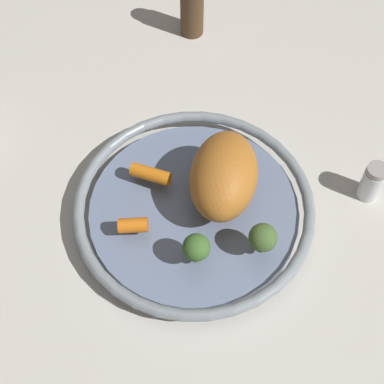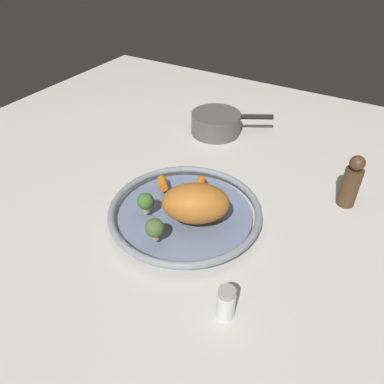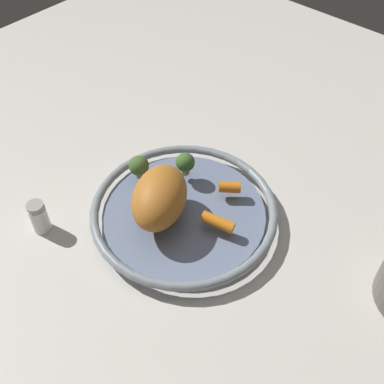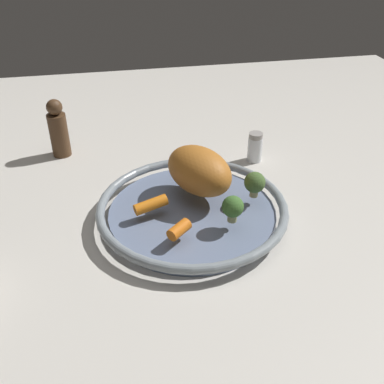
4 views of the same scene
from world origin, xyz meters
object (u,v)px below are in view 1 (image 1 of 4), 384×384
object	(u,v)px
broccoli_floret_small	(263,238)
serving_bowl	(194,209)
baby_carrot_right	(151,174)
broccoli_floret_mid	(196,248)
baby_carrot_back	(133,225)
roast_chicken_piece	(224,175)
salt_shaker	(372,182)
pepper_mill	(192,4)

from	to	relation	value
broccoli_floret_small	serving_bowl	bearing A→B (deg)	-89.59
baby_carrot_right	broccoli_floret_mid	xyz separation A→B (m)	(0.06, 0.13, 0.02)
serving_bowl	baby_carrot_back	size ratio (longest dim) A/B	8.61
roast_chicken_piece	salt_shaker	xyz separation A→B (m)	(-0.16, 0.16, -0.05)
baby_carrot_right	pepper_mill	xyz separation A→B (m)	(-0.32, -0.17, 0.02)
serving_bowl	salt_shaker	world-z (taller)	salt_shaker
serving_bowl	broccoli_floret_small	xyz separation A→B (m)	(-0.00, 0.12, 0.05)
roast_chicken_piece	salt_shaker	bearing A→B (deg)	133.64
serving_bowl	broccoli_floret_mid	xyz separation A→B (m)	(0.07, 0.06, 0.05)
roast_chicken_piece	baby_carrot_right	world-z (taller)	roast_chicken_piece
broccoli_floret_mid	salt_shaker	distance (m)	0.29
roast_chicken_piece	broccoli_floret_small	size ratio (longest dim) A/B	2.92
salt_shaker	broccoli_floret_small	bearing A→B (deg)	-18.80
roast_chicken_piece	serving_bowl	bearing A→B (deg)	-28.00
pepper_mill	salt_shaker	bearing A→B (deg)	75.27
broccoli_floret_small	salt_shaker	distance (m)	0.21
serving_bowl	pepper_mill	xyz separation A→B (m)	(-0.31, -0.25, 0.04)
baby_carrot_back	serving_bowl	bearing A→B (deg)	155.83
roast_chicken_piece	baby_carrot_back	xyz separation A→B (m)	(0.13, -0.06, -0.03)
roast_chicken_piece	baby_carrot_right	size ratio (longest dim) A/B	2.39
roast_chicken_piece	salt_shaker	size ratio (longest dim) A/B	2.12
broccoli_floret_mid	broccoli_floret_small	world-z (taller)	same
baby_carrot_back	pepper_mill	size ratio (longest dim) A/B	0.30
roast_chicken_piece	salt_shaker	distance (m)	0.23
baby_carrot_back	broccoli_floret_mid	distance (m)	0.10
baby_carrot_back	broccoli_floret_mid	bearing A→B (deg)	101.79
baby_carrot_back	broccoli_floret_mid	size ratio (longest dim) A/B	0.84
baby_carrot_back	pepper_mill	distance (m)	0.45
pepper_mill	broccoli_floret_small	bearing A→B (deg)	50.03
pepper_mill	baby_carrot_right	bearing A→B (deg)	28.82
baby_carrot_back	pepper_mill	bearing A→B (deg)	-151.96
baby_carrot_right	pepper_mill	bearing A→B (deg)	-151.18
baby_carrot_right	broccoli_floret_small	bearing A→B (deg)	92.14
broccoli_floret_mid	broccoli_floret_small	distance (m)	0.09
serving_bowl	salt_shaker	size ratio (longest dim) A/B	5.16
serving_bowl	salt_shaker	bearing A→B (deg)	136.70
baby_carrot_right	pepper_mill	size ratio (longest dim) A/B	0.44
baby_carrot_back	baby_carrot_right	bearing A→B (deg)	-155.12
serving_bowl	pepper_mill	bearing A→B (deg)	-141.02
pepper_mill	roast_chicken_piece	bearing A→B (deg)	45.26
broccoli_floret_small	salt_shaker	xyz separation A→B (m)	(-0.19, 0.07, -0.03)
roast_chicken_piece	pepper_mill	xyz separation A→B (m)	(-0.27, -0.27, -0.02)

